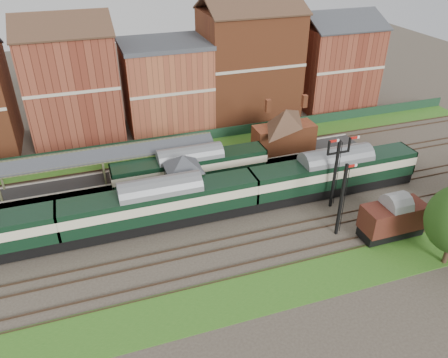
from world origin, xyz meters
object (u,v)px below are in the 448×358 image
object	(u,v)px
signal_box	(184,178)
goods_van_a	(393,218)
dmu_train	(161,204)
semaphore_bracket	(336,169)
platform_railcar	(191,168)

from	to	relation	value
signal_box	goods_van_a	xyz separation A→B (m)	(17.83, -12.25, -1.04)
signal_box	dmu_train	size ratio (longest dim) A/B	0.10
signal_box	semaphore_bracket	distance (m)	16.16
semaphore_bracket	goods_van_a	size ratio (longest dim) A/B	1.31
signal_box	semaphore_bracket	bearing A→B (deg)	-20.92
signal_box	goods_van_a	world-z (taller)	signal_box
dmu_train	goods_van_a	size ratio (longest dim) A/B	9.51
semaphore_bracket	goods_van_a	bearing A→B (deg)	-66.77
platform_railcar	goods_van_a	distance (m)	22.46
semaphore_bracket	dmu_train	xyz separation A→B (m)	(-18.21, 2.50, -1.98)
platform_railcar	semaphore_bracket	bearing A→B (deg)	-33.77
dmu_train	goods_van_a	world-z (taller)	dmu_train
semaphore_bracket	platform_railcar	world-z (taller)	semaphore_bracket
signal_box	dmu_train	xyz separation A→B (m)	(-3.17, -3.25, -0.54)
signal_box	goods_van_a	size ratio (longest dim) A/B	0.96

